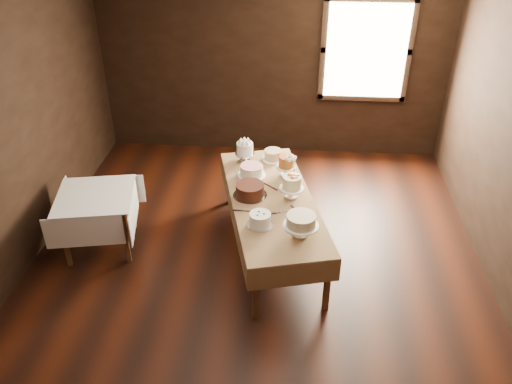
{
  "coord_description": "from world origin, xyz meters",
  "views": [
    {
      "loc": [
        0.37,
        -4.23,
        3.75
      ],
      "look_at": [
        0.0,
        0.2,
        0.95
      ],
      "focal_mm": 36.2,
      "sensor_mm": 36.0,
      "label": 1
    }
  ],
  "objects_px": {
    "cake_lattice": "(252,171)",
    "cake_chocolate": "(250,190)",
    "flower_vase": "(290,177)",
    "cake_speckled": "(273,155)",
    "cake_server_a": "(283,212)",
    "cake_server_b": "(299,213)",
    "cake_server_c": "(267,185)",
    "display_table": "(272,202)",
    "cake_flowers": "(292,188)",
    "cake_server_e": "(248,211)",
    "cake_cream": "(301,226)",
    "cake_swirl": "(260,220)",
    "cake_caramel": "(286,167)",
    "cake_meringue": "(245,153)",
    "cake_server_d": "(287,185)",
    "side_table": "(96,201)"
  },
  "relations": [
    {
      "from": "cake_speckled",
      "to": "flower_vase",
      "type": "relative_size",
      "value": 1.93
    },
    {
      "from": "cake_speckled",
      "to": "cake_meringue",
      "type": "bearing_deg",
      "value": -169.57
    },
    {
      "from": "cake_speckled",
      "to": "cake_server_c",
      "type": "height_order",
      "value": "cake_speckled"
    },
    {
      "from": "cake_lattice",
      "to": "cake_caramel",
      "type": "relative_size",
      "value": 1.37
    },
    {
      "from": "cake_chocolate",
      "to": "cake_server_d",
      "type": "distance_m",
      "value": 0.48
    },
    {
      "from": "side_table",
      "to": "cake_caramel",
      "type": "xyz_separation_m",
      "value": [
        2.09,
        0.61,
        0.19
      ]
    },
    {
      "from": "cake_lattice",
      "to": "cake_server_a",
      "type": "height_order",
      "value": "cake_lattice"
    },
    {
      "from": "cake_server_e",
      "to": "cake_meringue",
      "type": "bearing_deg",
      "value": 99.2
    },
    {
      "from": "flower_vase",
      "to": "cake_server_b",
      "type": "bearing_deg",
      "value": -78.96
    },
    {
      "from": "cake_chocolate",
      "to": "cake_flowers",
      "type": "relative_size",
      "value": 1.43
    },
    {
      "from": "cake_server_c",
      "to": "cake_cream",
      "type": "bearing_deg",
      "value": 154.33
    },
    {
      "from": "cake_server_a",
      "to": "cake_server_d",
      "type": "height_order",
      "value": "same"
    },
    {
      "from": "cake_server_c",
      "to": "cake_server_d",
      "type": "height_order",
      "value": "same"
    },
    {
      "from": "cake_meringue",
      "to": "flower_vase",
      "type": "xyz_separation_m",
      "value": [
        0.56,
        -0.47,
        -0.05
      ]
    },
    {
      "from": "cake_lattice",
      "to": "cake_server_e",
      "type": "bearing_deg",
      "value": -87.3
    },
    {
      "from": "cake_speckled",
      "to": "cake_server_a",
      "type": "xyz_separation_m",
      "value": [
        0.17,
        -1.14,
        -0.06
      ]
    },
    {
      "from": "cake_chocolate",
      "to": "cake_server_e",
      "type": "relative_size",
      "value": 1.62
    },
    {
      "from": "cake_chocolate",
      "to": "cake_cream",
      "type": "relative_size",
      "value": 0.98
    },
    {
      "from": "cake_lattice",
      "to": "cake_server_a",
      "type": "bearing_deg",
      "value": -61.69
    },
    {
      "from": "cake_chocolate",
      "to": "cake_server_e",
      "type": "distance_m",
      "value": 0.31
    },
    {
      "from": "side_table",
      "to": "cake_meringue",
      "type": "distance_m",
      "value": 1.83
    },
    {
      "from": "cake_caramel",
      "to": "cake_flowers",
      "type": "distance_m",
      "value": 0.47
    },
    {
      "from": "cake_flowers",
      "to": "cake_server_b",
      "type": "relative_size",
      "value": 1.13
    },
    {
      "from": "cake_caramel",
      "to": "flower_vase",
      "type": "xyz_separation_m",
      "value": [
        0.05,
        -0.16,
        -0.04
      ]
    },
    {
      "from": "side_table",
      "to": "cake_server_d",
      "type": "height_order",
      "value": "cake_server_d"
    },
    {
      "from": "side_table",
      "to": "cake_swirl",
      "type": "xyz_separation_m",
      "value": [
        1.86,
        -0.41,
        0.14
      ]
    },
    {
      "from": "cake_caramel",
      "to": "cake_chocolate",
      "type": "xyz_separation_m",
      "value": [
        -0.37,
        -0.48,
        -0.04
      ]
    },
    {
      "from": "cake_server_e",
      "to": "display_table",
      "type": "bearing_deg",
      "value": 52.28
    },
    {
      "from": "cake_chocolate",
      "to": "flower_vase",
      "type": "distance_m",
      "value": 0.53
    },
    {
      "from": "display_table",
      "to": "cake_server_b",
      "type": "xyz_separation_m",
      "value": [
        0.3,
        -0.27,
        0.05
      ]
    },
    {
      "from": "cake_speckled",
      "to": "cake_server_c",
      "type": "bearing_deg",
      "value": -93.02
    },
    {
      "from": "display_table",
      "to": "cake_chocolate",
      "type": "bearing_deg",
      "value": 174.38
    },
    {
      "from": "cake_server_a",
      "to": "cake_server_b",
      "type": "relative_size",
      "value": 1.0
    },
    {
      "from": "cake_lattice",
      "to": "cake_cream",
      "type": "height_order",
      "value": "cake_cream"
    },
    {
      "from": "display_table",
      "to": "cake_server_b",
      "type": "bearing_deg",
      "value": -41.48
    },
    {
      "from": "display_table",
      "to": "side_table",
      "type": "relative_size",
      "value": 2.45
    },
    {
      "from": "cake_meringue",
      "to": "flower_vase",
      "type": "bearing_deg",
      "value": -40.09
    },
    {
      "from": "cake_speckled",
      "to": "cake_swirl",
      "type": "bearing_deg",
      "value": -92.08
    },
    {
      "from": "cake_swirl",
      "to": "cake_server_e",
      "type": "xyz_separation_m",
      "value": [
        -0.14,
        0.23,
        -0.06
      ]
    },
    {
      "from": "cake_speckled",
      "to": "cake_server_d",
      "type": "bearing_deg",
      "value": -71.84
    },
    {
      "from": "cake_cream",
      "to": "cake_speckled",
      "type": "bearing_deg",
      "value": 103.14
    },
    {
      "from": "cake_swirl",
      "to": "cake_server_c",
      "type": "relative_size",
      "value": 1.15
    },
    {
      "from": "cake_chocolate",
      "to": "cake_swirl",
      "type": "bearing_deg",
      "value": -74.23
    },
    {
      "from": "cake_lattice",
      "to": "flower_vase",
      "type": "height_order",
      "value": "flower_vase"
    },
    {
      "from": "cake_server_b",
      "to": "cake_server_c",
      "type": "distance_m",
      "value": 0.65
    },
    {
      "from": "display_table",
      "to": "cake_caramel",
      "type": "bearing_deg",
      "value": 75.14
    },
    {
      "from": "cake_server_b",
      "to": "cake_server_d",
      "type": "bearing_deg",
      "value": 161.28
    },
    {
      "from": "cake_lattice",
      "to": "cake_chocolate",
      "type": "height_order",
      "value": "cake_chocolate"
    },
    {
      "from": "cake_server_a",
      "to": "cake_caramel",
      "type": "bearing_deg",
      "value": 69.25
    },
    {
      "from": "cake_caramel",
      "to": "cake_server_d",
      "type": "xyz_separation_m",
      "value": [
        0.03,
        -0.23,
        -0.11
      ]
    }
  ]
}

